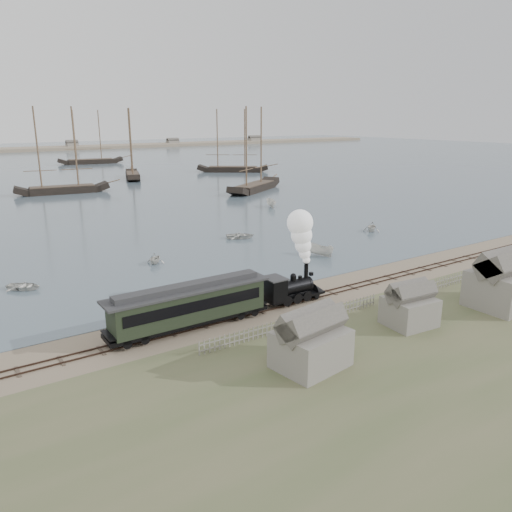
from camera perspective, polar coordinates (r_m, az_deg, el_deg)
ground at (r=52.69m, az=5.52°, el=-3.98°), size 600.00×600.00×0.00m
harbor_water at (r=211.34m, az=-25.44°, el=9.43°), size 600.00×336.00×0.06m
rail_track at (r=51.25m, az=6.94°, el=-4.56°), size 120.00×1.80×0.16m
picket_fence_west at (r=43.83m, az=4.70°, el=-8.15°), size 19.00×0.10×1.20m
picket_fence_east at (r=56.64m, az=20.30°, el=-3.51°), size 15.00×0.10×1.20m
shed_left at (r=37.67m, az=6.22°, el=-12.41°), size 5.00×4.00×4.10m
shed_mid at (r=46.20m, az=17.01°, el=-7.54°), size 4.00×3.50×3.60m
shed_right at (r=53.81m, az=26.19°, el=-5.17°), size 6.00×5.00×5.10m
locomotive at (r=48.67m, az=5.15°, el=-0.64°), size 7.02×2.62×8.75m
passenger_coach at (r=43.04m, az=-7.63°, el=-5.47°), size 14.67×2.83×3.56m
beached_dinghy at (r=52.75m, az=3.93°, el=-3.41°), size 5.15×5.33×0.90m
rowboat_0 at (r=58.00m, az=-25.01°, el=-3.13°), size 4.29×4.40×0.74m
rowboat_1 at (r=62.85m, az=-11.48°, el=-0.25°), size 3.46×3.47×1.39m
rowboat_2 at (r=65.63m, az=7.28°, el=0.70°), size 4.27×2.81×1.54m
rowboat_3 at (r=74.51m, az=-1.83°, el=2.36°), size 4.59×5.07×0.86m
rowboat_4 at (r=81.08m, az=13.10°, el=3.31°), size 3.78×3.91×1.58m
rowboat_5 at (r=100.36m, az=1.72°, el=6.05°), size 4.44×2.95×1.61m
schooner_2 at (r=126.34m, az=-21.63°, el=11.17°), size 21.53×7.51×20.00m
schooner_3 at (r=150.20m, az=-14.15°, el=12.34°), size 9.21×17.83×20.00m
schooner_4 at (r=122.01m, az=-0.15°, el=12.13°), size 21.29×15.77×20.00m
schooner_5 at (r=164.95m, az=-2.71°, el=13.04°), size 21.81×17.57×20.00m
schooner_8 at (r=203.87m, az=-18.58°, el=12.78°), size 24.24×8.86×20.00m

